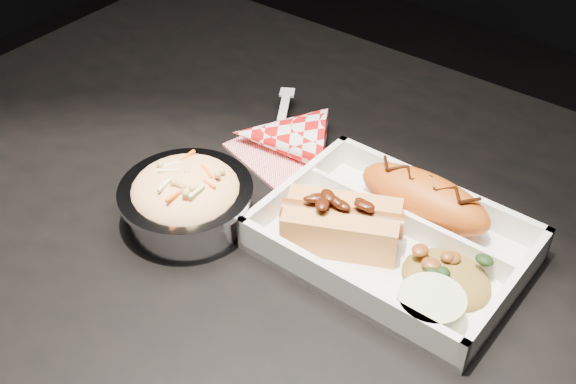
# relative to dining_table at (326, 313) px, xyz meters

# --- Properties ---
(dining_table) EXTENTS (1.20, 0.80, 0.75)m
(dining_table) POSITION_rel_dining_table_xyz_m (0.00, 0.00, 0.00)
(dining_table) COLOR black
(dining_table) RESTS_ON ground
(food_tray) EXTENTS (0.25, 0.18, 0.04)m
(food_tray) POSITION_rel_dining_table_xyz_m (0.05, 0.04, 0.10)
(food_tray) COLOR silver
(food_tray) RESTS_ON dining_table
(fried_pastry) EXTENTS (0.15, 0.06, 0.05)m
(fried_pastry) POSITION_rel_dining_table_xyz_m (0.05, 0.10, 0.12)
(fried_pastry) COLOR #C05313
(fried_pastry) RESTS_ON food_tray
(hotdog) EXTENTS (0.13, 0.10, 0.06)m
(hotdog) POSITION_rel_dining_table_xyz_m (0.00, 0.02, 0.12)
(hotdog) COLOR #E5994E
(hotdog) RESTS_ON food_tray
(fried_rice_mound) EXTENTS (0.09, 0.07, 0.03)m
(fried_rice_mound) POSITION_rel_dining_table_xyz_m (0.11, 0.03, 0.11)
(fried_rice_mound) COLOR olive
(fried_rice_mound) RESTS_ON food_tray
(cupcake_liner) EXTENTS (0.06, 0.06, 0.03)m
(cupcake_liner) POSITION_rel_dining_table_xyz_m (0.12, -0.02, 0.11)
(cupcake_liner) COLOR beige
(cupcake_liner) RESTS_ON food_tray
(foil_coleslaw_cup) EXTENTS (0.14, 0.14, 0.07)m
(foil_coleslaw_cup) POSITION_rel_dining_table_xyz_m (-0.14, -0.05, 0.12)
(foil_coleslaw_cup) COLOR silver
(foil_coleslaw_cup) RESTS_ON dining_table
(napkin_fork) EXTENTS (0.15, 0.16, 0.10)m
(napkin_fork) POSITION_rel_dining_table_xyz_m (-0.15, 0.11, 0.11)
(napkin_fork) COLOR red
(napkin_fork) RESTS_ON dining_table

